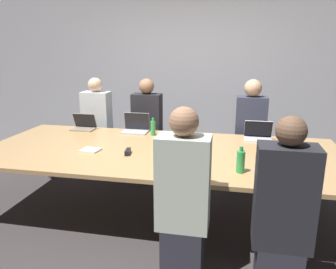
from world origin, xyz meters
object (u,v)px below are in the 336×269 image
Objects in this scene: bottle_far_midleft at (153,128)px; person_far_right at (250,133)px; laptop_near_midright at (182,169)px; laptop_far_right at (258,134)px; stapler at (128,152)px; person_near_right at (283,217)px; person_far_midleft at (147,129)px; laptop_far_left at (84,125)px; laptop_near_right at (275,173)px; person_near_midright at (183,200)px; bottle_near_right at (241,161)px; laptop_far_midleft at (136,127)px; person_far_left at (97,126)px.

person_far_right reaches higher than bottle_far_midleft.
laptop_far_right reaches higher than laptop_near_midright.
laptop_far_right is 2.09× the size of stapler.
stapler is (-0.07, -0.79, -0.07)m from bottle_far_midleft.
person_near_right is 2.69m from person_far_midleft.
laptop_near_midright is (0.79, -1.76, 0.12)m from person_far_midleft.
laptop_far_left is at bearing -153.44° from person_far_midleft.
laptop_near_midright reaches higher than laptop_near_right.
person_far_right is at bearing 22.77° from bottle_far_midleft.
person_near_right reaches higher than laptop_far_left.
person_near_midright is 4.32× the size of laptop_far_right.
laptop_near_midright is (-0.76, -0.06, 0.00)m from laptop_near_right.
bottle_near_right is 0.72× the size of laptop_far_midleft.
laptop_far_right is (-0.07, 1.75, 0.13)m from person_near_right.
person_near_midright reaches higher than laptop_near_midright.
bottle_far_midleft is at bearing -65.54° from laptop_near_midright.
laptop_far_midleft is 1.03× the size of laptop_far_right.
person_far_right is at bearing 84.67° from bottle_near_right.
person_far_midleft is 0.78m from person_far_left.
stapler is (-1.14, 0.29, -0.08)m from bottle_near_right.
bottle_far_midleft is 1.32m from person_far_right.
bottle_near_right is 0.17× the size of person_far_right.
laptop_near_right is 1.48m from stapler.
person_far_left is at bearing -52.92° from person_near_midright.
laptop_near_right is 1.08× the size of laptop_far_left.
bottle_far_midleft is at bearing -51.56° from person_near_right.
person_near_right is 0.90m from laptop_near_midright.
laptop_far_left is at bearing -46.51° from person_near_midright.
person_far_midleft is at bearing 129.14° from bottle_near_right.
person_far_midleft is at bearing -65.90° from laptop_near_midright.
person_far_right is (2.20, 0.41, -0.11)m from laptop_far_left.
person_far_left is at bearing 167.65° from laptop_far_right.
laptop_near_midright is 0.24× the size of person_near_midright.
laptop_far_left is 2.24m from person_far_right.
laptop_far_left is (-1.56, 1.37, -0.00)m from laptop_near_midright.
laptop_near_midright is (0.58, -1.27, -0.03)m from bottle_far_midleft.
bottle_far_midleft is 0.99m from laptop_far_left.
person_near_midright is (-0.72, 0.10, 0.01)m from person_near_right.
laptop_far_midleft reaches higher than laptop_far_left.
person_far_right is 9.09× the size of stapler.
laptop_near_right is at bearing -25.96° from bottle_near_right.
person_far_left reaches higher than bottle_far_midleft.
bottle_far_midleft reaches higher than laptop_far_left.
laptop_near_midright is 2.08m from laptop_far_left.
stapler is (-1.35, -0.83, -0.04)m from laptop_far_right.
laptop_far_right is at bearing -1.40° from laptop_far_left.
person_near_right is 4.27× the size of laptop_far_right.
bottle_far_midleft is at bearing -177.90° from laptop_far_right.
bottle_near_right is 1.55× the size of stapler.
laptop_far_midleft is 1.50× the size of bottle_far_midleft.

